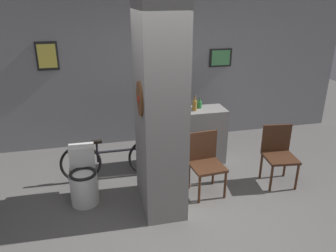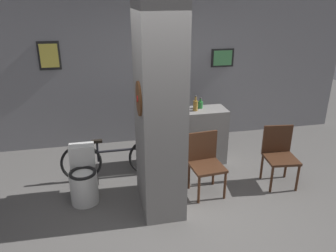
% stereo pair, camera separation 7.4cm
% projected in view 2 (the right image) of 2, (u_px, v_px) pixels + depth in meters
% --- Properties ---
extents(ground_plane, '(14.00, 14.00, 0.00)m').
position_uv_depth(ground_plane, '(177.00, 222.00, 4.09)').
color(ground_plane, '#5B5956').
extents(wall_back, '(8.00, 0.09, 2.60)m').
position_uv_depth(wall_back, '(144.00, 74.00, 6.00)').
color(wall_back, gray).
rests_on(wall_back, ground_plane).
extents(pillar_center, '(0.54, 0.94, 2.60)m').
position_uv_depth(pillar_center, '(159.00, 112.00, 4.02)').
color(pillar_center, gray).
rests_on(pillar_center, ground_plane).
extents(counter_shelf, '(1.41, 0.44, 0.93)m').
position_uv_depth(counter_shelf, '(183.00, 137.00, 5.40)').
color(counter_shelf, gray).
rests_on(counter_shelf, ground_plane).
extents(toilet, '(0.37, 0.53, 0.74)m').
position_uv_depth(toilet, '(84.00, 179.00, 4.44)').
color(toilet, silver).
rests_on(toilet, ground_plane).
extents(chair_near_pillar, '(0.47, 0.47, 0.87)m').
position_uv_depth(chair_near_pillar, '(205.00, 161.00, 4.59)').
color(chair_near_pillar, '#422616').
rests_on(chair_near_pillar, ground_plane).
extents(chair_by_doorway, '(0.49, 0.49, 0.87)m').
position_uv_depth(chair_by_doorway, '(279.00, 153.00, 4.81)').
color(chair_by_doorway, '#422616').
rests_on(chair_by_doorway, ground_plane).
extents(bicycle, '(1.62, 0.42, 0.66)m').
position_uv_depth(bicycle, '(116.00, 159.00, 4.99)').
color(bicycle, black).
rests_on(bicycle, ground_plane).
extents(bottle_tall, '(0.08, 0.08, 0.26)m').
position_uv_depth(bottle_tall, '(195.00, 105.00, 5.19)').
color(bottle_tall, olive).
rests_on(bottle_tall, counter_shelf).
extents(bottle_short, '(0.08, 0.08, 0.18)m').
position_uv_depth(bottle_short, '(200.00, 104.00, 5.32)').
color(bottle_short, '#267233').
rests_on(bottle_short, counter_shelf).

